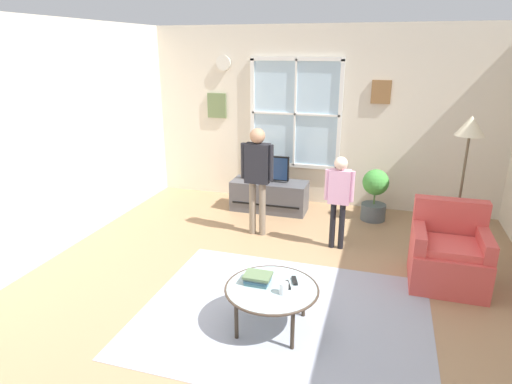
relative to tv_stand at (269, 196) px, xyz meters
name	(u,v)px	position (x,y,z in m)	size (l,w,h in m)	color
ground_plane	(265,301)	(0.64, -2.50, -0.24)	(6.05, 6.77, 0.02)	#9E7A56
back_wall	(319,117)	(0.62, 0.64, 1.15)	(5.45, 0.17, 2.77)	beige
side_wall_left	(20,149)	(-2.15, -2.50, 1.15)	(0.12, 6.17, 2.77)	beige
area_rug	(284,314)	(0.88, -2.69, -0.23)	(2.71, 2.16, 0.01)	#999EAD
tv_stand	(269,196)	(0.00, 0.00, 0.00)	(1.16, 0.48, 0.47)	#4C4C51
television	(270,168)	(0.00, 0.00, 0.45)	(0.60, 0.08, 0.41)	#4C4C4C
armchair	(448,255)	(2.41, -1.58, 0.09)	(0.76, 0.74, 0.87)	#D14C47
coffee_table	(272,290)	(0.81, -2.91, 0.15)	(0.85, 0.85, 0.41)	#99B2B7
book_stack	(258,278)	(0.66, -2.86, 0.21)	(0.24, 0.19, 0.09)	#3A6067
cup	(284,288)	(0.93, -2.97, 0.22)	(0.08, 0.08, 0.11)	white
remote_near_books	(295,281)	(0.98, -2.74, 0.18)	(0.04, 0.14, 0.02)	black
remote_near_cup	(287,285)	(0.93, -2.83, 0.18)	(0.04, 0.14, 0.02)	black
person_pink_shirt	(339,192)	(1.17, -1.07, 0.51)	(0.36, 0.16, 1.19)	black
person_black_shirt	(257,170)	(0.09, -0.94, 0.68)	(0.44, 0.20, 1.46)	#726656
potted_plant_by_window	(375,193)	(1.57, 0.06, 0.18)	(0.38, 0.38, 0.77)	#4C565B
floor_lamp	(469,141)	(2.53, -0.99, 1.21)	(0.32, 0.32, 1.73)	black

